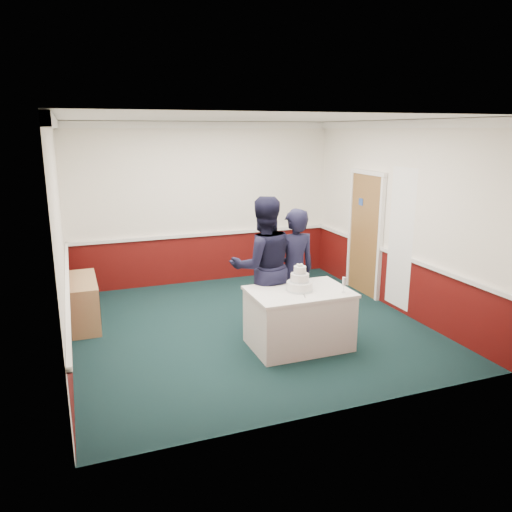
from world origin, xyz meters
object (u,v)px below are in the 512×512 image
object	(u,v)px
champagne_flute	(344,282)
person_man	(263,266)
cake_table	(299,318)
cake_knife	(304,295)
sideboard	(84,302)
person_woman	(294,271)
wedding_cake	(300,282)

from	to	relation	value
champagne_flute	person_man	size ratio (longest dim) A/B	0.10
cake_table	champagne_flute	size ratio (longest dim) A/B	6.44
cake_knife	champagne_flute	world-z (taller)	champagne_flute
cake_knife	sideboard	bearing A→B (deg)	160.60
sideboard	champagne_flute	xyz separation A→B (m)	(3.17, -2.12, 0.58)
person_woman	cake_table	bearing A→B (deg)	69.50
wedding_cake	cake_knife	size ratio (longest dim) A/B	1.65
wedding_cake	person_man	xyz separation A→B (m)	(-0.27, 0.62, 0.09)
sideboard	person_man	size ratio (longest dim) A/B	0.61
champagne_flute	person_woman	distance (m)	0.90
cake_knife	person_woman	size ratio (longest dim) A/B	0.12
sideboard	wedding_cake	bearing A→B (deg)	-34.55
wedding_cake	champagne_flute	size ratio (longest dim) A/B	1.78
cake_table	wedding_cake	world-z (taller)	wedding_cake
sideboard	person_man	distance (m)	2.77
sideboard	person_woman	distance (m)	3.17
champagne_flute	cake_knife	bearing A→B (deg)	171.42
cake_table	cake_knife	size ratio (longest dim) A/B	6.00
wedding_cake	champagne_flute	xyz separation A→B (m)	(0.50, -0.28, 0.03)
cake_knife	champagne_flute	xyz separation A→B (m)	(0.53, -0.08, 0.14)
wedding_cake	person_man	size ratio (longest dim) A/B	0.18
champagne_flute	person_woman	world-z (taller)	person_woman
person_man	sideboard	bearing A→B (deg)	-22.21
cake_knife	person_woman	distance (m)	0.79
cake_table	cake_knife	world-z (taller)	cake_knife
sideboard	person_man	bearing A→B (deg)	-26.90
person_woman	wedding_cake	bearing A→B (deg)	69.50
cake_knife	person_man	world-z (taller)	person_man
wedding_cake	cake_table	bearing A→B (deg)	-90.00
cake_table	wedding_cake	distance (m)	0.50
cake_knife	person_man	bearing A→B (deg)	124.61
cake_table	person_man	size ratio (longest dim) A/B	0.67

